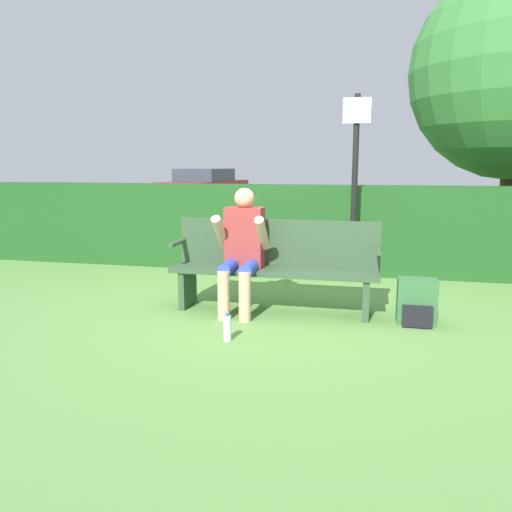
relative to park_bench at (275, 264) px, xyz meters
name	(u,v)px	position (x,y,z in m)	size (l,w,h in m)	color
ground_plane	(273,311)	(0.00, -0.07, -0.46)	(40.00, 40.00, 0.00)	#5B8942
hedge_back	(301,228)	(0.00, 1.88, 0.12)	(12.00, 0.41, 1.15)	#1E4C1E
park_bench	(275,264)	(0.00, 0.00, 0.00)	(2.00, 0.41, 0.88)	#334C33
person_seated	(242,246)	(-0.30, -0.12, 0.19)	(0.50, 0.57, 1.19)	#993333
backpack	(417,303)	(1.32, -0.17, -0.26)	(0.34, 0.27, 0.41)	#336638
water_bottle	(227,328)	(-0.21, -0.97, -0.35)	(0.06, 0.06, 0.23)	silver
signpost	(355,178)	(0.70, 1.39, 0.80)	(0.32, 0.09, 2.21)	black
parked_car	(205,186)	(-5.24, 13.55, 0.16)	(2.47, 4.53, 1.27)	maroon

